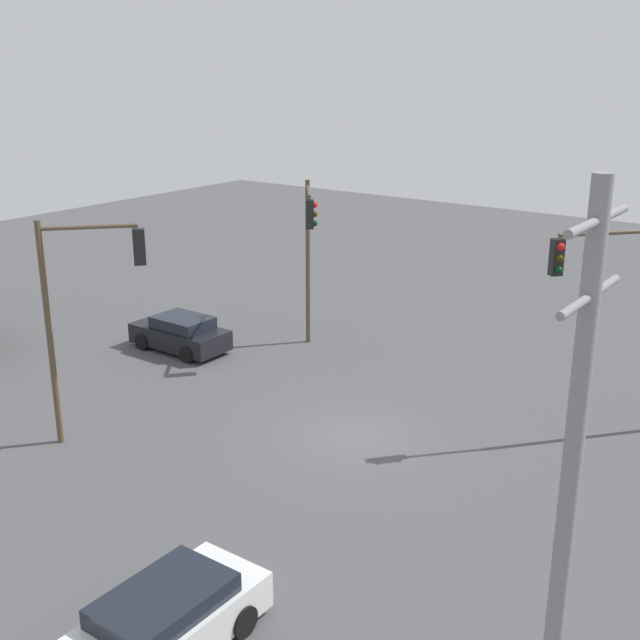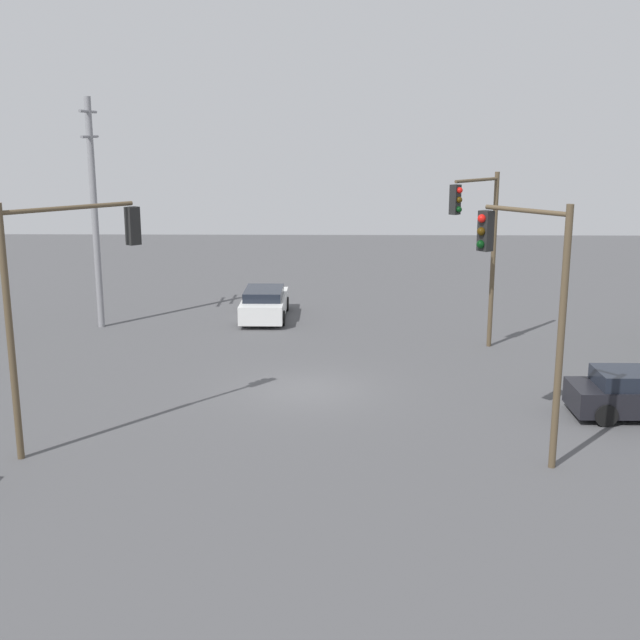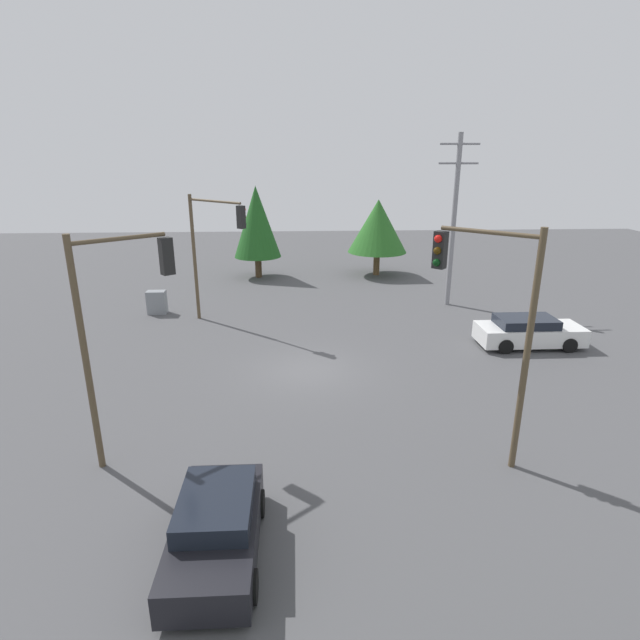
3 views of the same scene
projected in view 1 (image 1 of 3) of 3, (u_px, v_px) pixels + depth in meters
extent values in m
plane|color=#4C4C4F|center=(356.00, 435.00, 24.65)|extent=(80.00, 80.00, 0.00)
cube|color=silver|center=(156.00, 633.00, 15.25)|extent=(4.73, 1.88, 0.80)
cube|color=black|center=(164.00, 600.00, 15.24)|extent=(2.60, 1.65, 0.41)
cylinder|color=black|center=(243.00, 621.00, 15.95)|extent=(0.67, 0.22, 0.67)
cylinder|color=black|center=(179.00, 588.00, 16.95)|extent=(0.67, 0.22, 0.67)
cube|color=black|center=(180.00, 336.00, 31.78)|extent=(1.80, 4.01, 0.77)
cube|color=black|center=(183.00, 322.00, 31.48)|extent=(1.59, 2.20, 0.46)
cylinder|color=black|center=(143.00, 342.00, 31.89)|extent=(0.22, 0.67, 0.67)
cylinder|color=black|center=(174.00, 330.00, 33.21)|extent=(0.22, 0.67, 0.67)
cylinder|color=black|center=(187.00, 354.00, 30.50)|extent=(0.22, 0.67, 0.67)
cylinder|color=black|center=(218.00, 342.00, 31.82)|extent=(0.22, 0.67, 0.67)
cylinder|color=brown|center=(308.00, 263.00, 31.87)|extent=(0.18, 0.18, 6.61)
cylinder|color=brown|center=(309.00, 191.00, 29.73)|extent=(2.05, 1.67, 0.12)
cube|color=black|center=(310.00, 214.00, 28.72)|extent=(0.44, 0.43, 1.05)
sphere|color=red|center=(314.00, 205.00, 28.62)|extent=(0.22, 0.22, 0.22)
sphere|color=#392605|center=(314.00, 214.00, 28.73)|extent=(0.22, 0.22, 0.22)
sphere|color=black|center=(314.00, 223.00, 28.83)|extent=(0.22, 0.22, 0.22)
cylinder|color=brown|center=(50.00, 336.00, 23.19)|extent=(0.18, 0.18, 6.78)
cylinder|color=brown|center=(88.00, 227.00, 22.47)|extent=(2.07, 1.93, 0.12)
cube|color=black|center=(139.00, 247.00, 22.92)|extent=(0.44, 0.44, 1.05)
sphere|color=red|center=(139.00, 234.00, 22.97)|extent=(0.22, 0.22, 0.22)
sphere|color=#392605|center=(139.00, 246.00, 23.08)|extent=(0.22, 0.22, 0.22)
sphere|color=black|center=(140.00, 257.00, 23.18)|extent=(0.22, 0.22, 0.22)
cylinder|color=brown|center=(620.00, 232.00, 22.69)|extent=(2.88, 2.62, 0.12)
cube|color=black|center=(557.00, 257.00, 22.51)|extent=(0.44, 0.44, 1.05)
sphere|color=red|center=(561.00, 247.00, 22.25)|extent=(0.22, 0.22, 0.22)
sphere|color=#392605|center=(560.00, 259.00, 22.35)|extent=(0.22, 0.22, 0.22)
sphere|color=black|center=(558.00, 270.00, 22.45)|extent=(0.22, 0.22, 0.22)
cylinder|color=gray|center=(567.00, 512.00, 11.44)|extent=(0.28, 0.28, 9.64)
cylinder|color=gray|center=(598.00, 220.00, 10.14)|extent=(2.20, 0.12, 0.12)
cylinder|color=gray|center=(590.00, 296.00, 10.45)|extent=(2.20, 0.12, 0.12)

